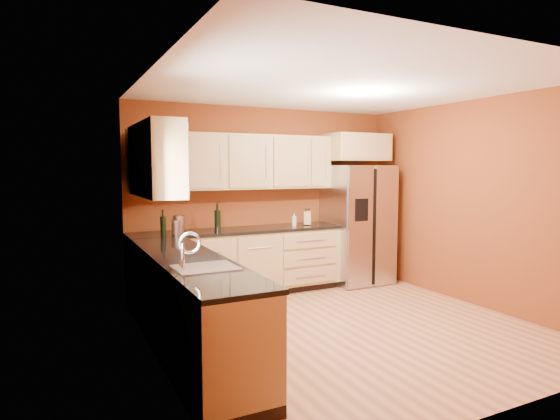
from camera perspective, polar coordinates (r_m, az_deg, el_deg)
name	(u,v)px	position (r m, az deg, el deg)	size (l,w,h in m)	color
floor	(342,327)	(5.33, 7.57, -13.98)	(4.00, 4.00, 0.00)	#A4613F
ceiling	(345,86)	(5.11, 7.93, 14.76)	(4.00, 4.00, 0.00)	white
wall_back	(266,198)	(6.80, -1.72, 1.42)	(4.00, 0.04, 2.60)	maroon
wall_front	(507,232)	(3.59, 25.94, -2.48)	(4.00, 0.04, 2.60)	maroon
wall_left	(154,218)	(4.27, -15.07, -0.98)	(0.04, 4.00, 2.60)	maroon
wall_right	(476,203)	(6.39, 22.79, 0.78)	(0.04, 4.00, 2.60)	maroon
base_cabinets_back	(239,264)	(6.43, -5.07, -6.56)	(2.90, 0.60, 0.88)	tan
base_cabinets_left	(189,309)	(4.51, -10.99, -11.74)	(0.60, 2.80, 0.88)	tan
countertop_back	(239,230)	(6.34, -5.07, -2.50)	(2.90, 0.62, 0.04)	black
countertop_left	(190,260)	(4.40, -10.97, -5.99)	(0.62, 2.80, 0.04)	black
upper_cabinets_back	(254,162)	(6.53, -3.13, 5.87)	(2.30, 0.33, 0.75)	tan
upper_cabinets_left	(155,160)	(4.99, -14.98, 5.92)	(0.33, 1.35, 0.75)	tan
corner_upper_cabinet	(153,161)	(5.95, -15.22, 5.76)	(0.62, 0.33, 0.75)	tan
over_fridge_cabinet	(355,147)	(7.21, 9.17, 7.54)	(0.92, 0.60, 0.40)	tan
refrigerator	(357,224)	(7.19, 9.39, -1.72)	(0.90, 0.75, 1.78)	#AAAAAE
window	(169,193)	(3.77, -13.38, 2.06)	(0.03, 0.90, 1.00)	white
sink_faucet	(206,250)	(3.90, -9.06, -4.86)	(0.50, 0.42, 0.30)	silver
canister_left	(179,224)	(6.08, -12.26, -1.71)	(0.13, 0.13, 0.22)	#AAAAAE
canister_right	(176,227)	(6.01, -12.60, -2.02)	(0.11, 0.11, 0.17)	#AAAAAE
wine_bottle_a	(163,222)	(5.98, -14.08, -1.43)	(0.07, 0.07, 0.31)	black
wine_bottle_b	(217,216)	(6.22, -7.63, -0.78)	(0.08, 0.08, 0.37)	black
knife_block	(307,218)	(6.76, 3.30, -1.00)	(0.10, 0.09, 0.20)	#A88A51
soap_dispenser	(294,220)	(6.60, 1.74, -1.22)	(0.06, 0.06, 0.18)	silver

